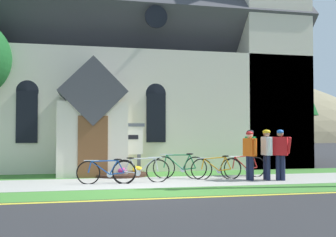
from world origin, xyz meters
name	(u,v)px	position (x,y,z in m)	size (l,w,h in m)	color
ground	(123,175)	(0.00, 4.00, 0.00)	(140.00, 140.00, 0.00)	#2B2B2D
sidewalk_slab	(174,181)	(1.36, 1.70, 0.01)	(32.00, 2.74, 0.01)	#A8A59E
grass_verge	(193,191)	(1.36, -0.46, 0.00)	(32.00, 1.59, 0.01)	#427F33
church_lawn	(160,174)	(1.36, 3.99, 0.00)	(24.00, 1.85, 0.01)	#427F33
curb_paint_stripe	(204,197)	(1.36, -1.41, 0.00)	(28.00, 0.16, 0.01)	yellow
church_building	(147,69)	(1.75, 9.45, 4.74)	(14.20, 11.52, 13.13)	beige
church_sign	(119,141)	(-0.14, 4.13, 1.23)	(1.87, 0.26, 1.87)	#474C56
flower_bed	(119,173)	(-0.16, 3.76, 0.10)	(1.95, 1.95, 0.34)	#382319
bicycle_yellow	(141,170)	(0.29, 1.65, 0.38)	(1.76, 0.14, 0.80)	black
bicycle_blue	(180,167)	(1.71, 2.45, 0.39)	(1.70, 0.70, 0.86)	black
bicycle_red	(245,167)	(3.96, 2.29, 0.37)	(1.67, 0.45, 0.81)	black
bicycle_orange	(106,172)	(-0.76, 1.53, 0.37)	(1.75, 0.33, 0.77)	black
bicycle_black	(217,168)	(2.82, 1.95, 0.37)	(1.69, 0.14, 0.80)	black
cyclist_in_blue_jersey	(250,149)	(4.36, 2.78, 0.94)	(0.27, 0.69, 1.62)	#2D2D33
cyclist_in_red_jersey	(280,151)	(4.71, 1.23, 0.95)	(0.49, 0.62, 1.63)	#191E38
cyclist_in_green_jersey	(250,152)	(3.77, 1.47, 0.91)	(0.34, 0.68, 1.57)	#191E38
cyclist_in_white_jersey	(267,151)	(4.32, 1.40, 0.95)	(0.27, 0.72, 1.63)	#191E38
roadside_conifer	(290,80)	(10.28, 10.68, 4.55)	(3.07, 3.07, 6.62)	#3D2D1E
distant_hill	(167,141)	(13.04, 57.78, 0.00)	(79.14, 37.76, 24.81)	#847A5B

